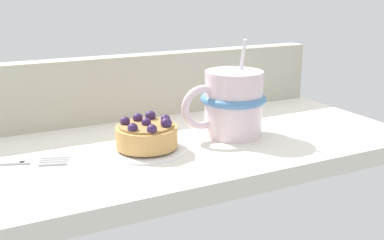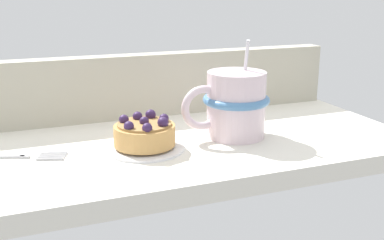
{
  "view_description": "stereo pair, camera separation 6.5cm",
  "coord_description": "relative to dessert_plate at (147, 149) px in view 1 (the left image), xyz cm",
  "views": [
    {
      "loc": [
        -26.29,
        -57.92,
        21.51
      ],
      "look_at": [
        2.23,
        -1.97,
        3.28
      ],
      "focal_mm": 43.93,
      "sensor_mm": 36.0,
      "label": 1
    },
    {
      "loc": [
        -20.33,
        -60.58,
        21.51
      ],
      "look_at": [
        2.23,
        -1.97,
        3.28
      ],
      "focal_mm": 43.93,
      "sensor_mm": 36.0,
      "label": 2
    }
  ],
  "objects": [
    {
      "name": "window_rail_back",
      "position": [
        4.75,
        16.59,
        4.89
      ],
      "size": [
        66.95,
        3.38,
        10.42
      ],
      "primitive_type": "cube",
      "color": "#B2AD99",
      "rests_on": "ground_plane"
    },
    {
      "name": "coffee_mug",
      "position": [
        13.68,
        0.81,
        4.57
      ],
      "size": [
        13.23,
        9.66,
        14.1
      ],
      "color": "silver",
      "rests_on": "ground_plane"
    },
    {
      "name": "ground_plane",
      "position": [
        4.75,
        2.38,
        -1.6
      ],
      "size": [
        68.31,
        31.81,
        2.57
      ],
      "primitive_type": "cube",
      "color": "silver"
    },
    {
      "name": "raspberry_tart",
      "position": [
        0.02,
        0.0,
        2.01
      ],
      "size": [
        8.24,
        8.24,
        4.18
      ],
      "color": "tan",
      "rests_on": "dessert_plate"
    },
    {
      "name": "dessert_plate",
      "position": [
        0.0,
        0.0,
        0.0
      ],
      "size": [
        10.72,
        10.72,
        0.67
      ],
      "color": "white",
      "rests_on": "ground_plane"
    }
  ]
}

